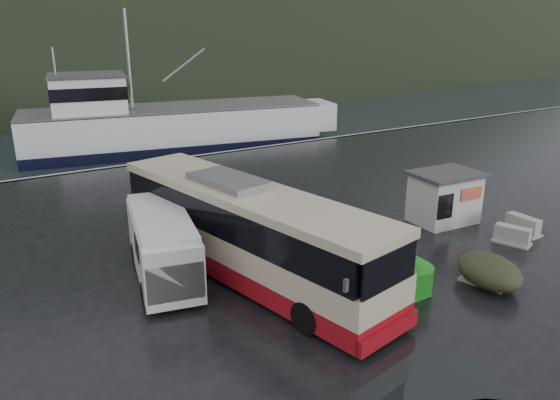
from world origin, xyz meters
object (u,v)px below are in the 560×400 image
white_van (165,276)px  jersey_barrier_a (483,283)px  jersey_barrier_b (511,243)px  dome_tent (487,284)px  coach_bus (249,275)px  waste_bin_right (369,256)px  ticket_kiosk (442,221)px  waste_bin_left (409,294)px  fishing_trawler (175,132)px  jersey_barrier_c (522,233)px

white_van → jersey_barrier_a: 11.75m
jersey_barrier_b → dome_tent: bearing=-153.3°
coach_bus → white_van: (-2.74, 1.55, 0.00)m
white_van → dome_tent: 11.90m
waste_bin_right → jersey_barrier_b: waste_bin_right is taller
ticket_kiosk → jersey_barrier_a: (-3.52, -5.28, 0.00)m
waste_bin_left → coach_bus: bearing=134.3°
dome_tent → fishing_trawler: fishing_trawler is taller
coach_bus → waste_bin_left: (4.13, -4.23, 0.00)m
waste_bin_left → fishing_trawler: 31.45m
waste_bin_left → jersey_barrier_b: size_ratio=1.02×
waste_bin_right → jersey_barrier_c: size_ratio=0.83×
white_van → waste_bin_left: 8.97m
jersey_barrier_b → jersey_barrier_c: (1.41, 0.51, 0.00)m
coach_bus → white_van: size_ratio=2.14×
waste_bin_left → dome_tent: (2.98, -0.91, 0.00)m
waste_bin_right → jersey_barrier_a: waste_bin_right is taller
waste_bin_left → fishing_trawler: fishing_trawler is taller
ticket_kiosk → dome_tent: bearing=-118.8°
waste_bin_right → ticket_kiosk: ticket_kiosk is taller
coach_bus → waste_bin_right: 5.14m
waste_bin_right → waste_bin_left: bearing=-105.7°
waste_bin_right → jersey_barrier_c: bearing=-12.3°
white_van → fishing_trawler: size_ratio=0.21×
waste_bin_right → jersey_barrier_c: 7.64m
ticket_kiosk → jersey_barrier_b: (0.55, -3.42, 0.00)m
white_van → ticket_kiosk: size_ratio=1.94×
jersey_barrier_a → jersey_barrier_b: 4.48m
coach_bus → jersey_barrier_b: bearing=-27.6°
dome_tent → ticket_kiosk: size_ratio=0.88×
dome_tent → fishing_trawler: bearing=89.7°
waste_bin_right → jersey_barrier_a: (1.99, -4.00, 0.00)m
coach_bus → waste_bin_left: 5.91m
jersey_barrier_b → waste_bin_right: bearing=160.6°
coach_bus → dome_tent: size_ratio=4.72×
coach_bus → ticket_kiosk: (10.55, 0.29, 0.00)m
white_van → fishing_trawler: bearing=80.2°
ticket_kiosk → jersey_barrier_a: bearing=-120.1°
coach_bus → waste_bin_left: bearing=-57.5°
waste_bin_right → dome_tent: waste_bin_right is taller
waste_bin_right → dome_tent: bearing=-63.4°
waste_bin_left → ticket_kiosk: bearing=35.1°
ticket_kiosk → white_van: bearing=178.2°
waste_bin_left → waste_bin_right: (0.91, 3.24, 0.00)m
waste_bin_left → jersey_barrier_c: bearing=10.9°
jersey_barrier_b → jersey_barrier_c: size_ratio=0.96×
jersey_barrier_b → fishing_trawler: size_ratio=0.05×
coach_bus → dome_tent: (7.11, -5.13, 0.00)m
coach_bus → ticket_kiosk: bearing=-10.3°
waste_bin_left → jersey_barrier_a: bearing=-14.7°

